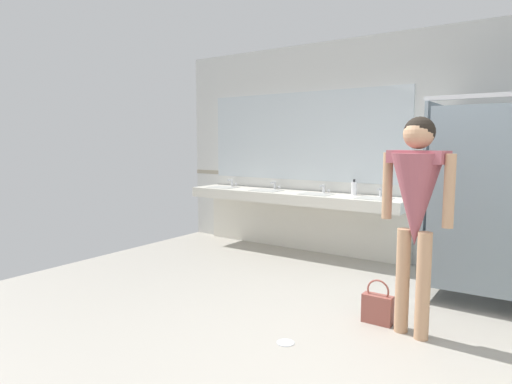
# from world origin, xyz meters

# --- Properties ---
(ground_plane) EXTENTS (7.68, 5.77, 0.10)m
(ground_plane) POSITION_xyz_m (0.00, 0.00, -0.05)
(ground_plane) COLOR #9E998E
(wall_back) EXTENTS (7.68, 0.12, 2.90)m
(wall_back) POSITION_xyz_m (0.00, 2.65, 1.45)
(wall_back) COLOR silver
(wall_back) RESTS_ON ground_plane
(wall_back_tile_band) EXTENTS (7.68, 0.01, 0.06)m
(wall_back_tile_band) POSITION_xyz_m (0.00, 2.58, 1.05)
(wall_back_tile_band) COLOR #9E937F
(wall_back_tile_band) RESTS_ON wall_back
(vanity_counter) EXTENTS (3.18, 0.58, 0.96)m
(vanity_counter) POSITION_xyz_m (-1.82, 2.37, 0.63)
(vanity_counter) COLOR silver
(vanity_counter) RESTS_ON ground_plane
(mirror_panel) EXTENTS (3.08, 0.02, 1.24)m
(mirror_panel) POSITION_xyz_m (-1.82, 2.58, 1.62)
(mirror_panel) COLOR silver
(mirror_panel) RESTS_ON wall_back
(person_standing) EXTENTS (0.58, 0.50, 1.74)m
(person_standing) POSITION_xyz_m (0.33, 0.49, 1.11)
(person_standing) COLOR tan
(person_standing) RESTS_ON ground_plane
(handbag) EXTENTS (0.25, 0.10, 0.38)m
(handbag) POSITION_xyz_m (0.03, 0.57, 0.14)
(handbag) COLOR #934C42
(handbag) RESTS_ON ground_plane
(soap_dispenser) EXTENTS (0.07, 0.07, 0.21)m
(soap_dispenser) POSITION_xyz_m (-0.97, 2.45, 0.94)
(soap_dispenser) COLOR white
(soap_dispenser) RESTS_ON vanity_counter
(floor_drain_cover) EXTENTS (0.14, 0.14, 0.01)m
(floor_drain_cover) POSITION_xyz_m (-0.42, -0.20, 0.00)
(floor_drain_cover) COLOR #B7BABF
(floor_drain_cover) RESTS_ON ground_plane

